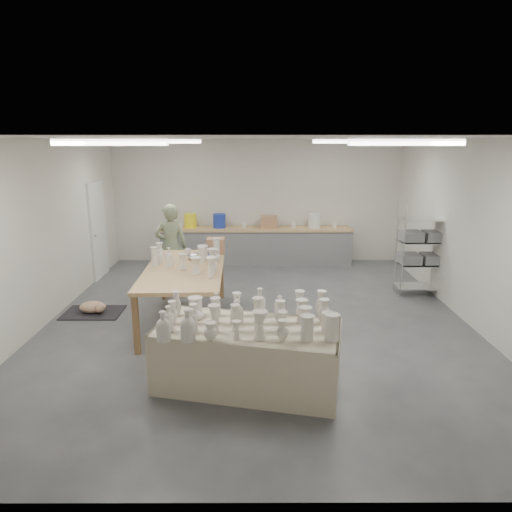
{
  "coord_description": "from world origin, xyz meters",
  "views": [
    {
      "loc": [
        -0.04,
        -7.21,
        2.97
      ],
      "look_at": [
        -0.02,
        0.31,
        1.05
      ],
      "focal_mm": 32.0,
      "sensor_mm": 36.0,
      "label": 1
    }
  ],
  "objects_px": {
    "potter": "(171,247)",
    "red_stool": "(175,273)",
    "drying_table": "(248,352)",
    "work_table": "(189,266)"
  },
  "relations": [
    {
      "from": "potter",
      "to": "red_stool",
      "type": "xyz_separation_m",
      "value": [
        -0.0,
        0.27,
        -0.62
      ]
    },
    {
      "from": "drying_table",
      "to": "work_table",
      "type": "bearing_deg",
      "value": 127.25
    },
    {
      "from": "work_table",
      "to": "potter",
      "type": "distance_m",
      "value": 1.75
    },
    {
      "from": "drying_table",
      "to": "potter",
      "type": "xyz_separation_m",
      "value": [
        -1.6,
        3.81,
        0.43
      ]
    },
    {
      "from": "drying_table",
      "to": "work_table",
      "type": "relative_size",
      "value": 0.94
    },
    {
      "from": "work_table",
      "to": "red_stool",
      "type": "relative_size",
      "value": 7.02
    },
    {
      "from": "drying_table",
      "to": "red_stool",
      "type": "relative_size",
      "value": 6.57
    },
    {
      "from": "potter",
      "to": "drying_table",
      "type": "bearing_deg",
      "value": 103.33
    },
    {
      "from": "red_stool",
      "to": "potter",
      "type": "bearing_deg",
      "value": -90.0
    },
    {
      "from": "work_table",
      "to": "potter",
      "type": "height_order",
      "value": "potter"
    }
  ]
}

